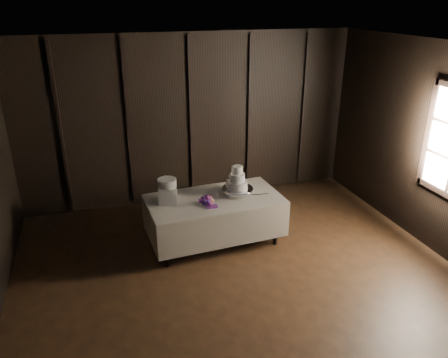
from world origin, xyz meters
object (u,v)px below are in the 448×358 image
cake_stand (237,191)px  bouquet (206,201)px  small_cake (167,183)px  display_table (215,218)px  box_pedestal (168,194)px  wedding_cake (236,180)px

cake_stand → bouquet: bearing=-158.8°
small_cake → cake_stand: bearing=-1.8°
display_table → box_pedestal: (-0.68, 0.08, 0.47)m
cake_stand → wedding_cake: 0.19m
display_table → cake_stand: 0.54m
bouquet → small_cake: small_cake is taller
wedding_cake → small_cake: 1.04m
wedding_cake → bouquet: size_ratio=0.98×
wedding_cake → box_pedestal: bearing=-179.1°
bouquet → small_cake: (-0.51, 0.25, 0.25)m
cake_stand → small_cake: small_cake is taller
bouquet → small_cake: size_ratio=1.35×
cake_stand → bouquet: bouquet is taller
cake_stand → box_pedestal: 1.06m
display_table → small_cake: (-0.68, 0.08, 0.65)m
box_pedestal → cake_stand: bearing=-1.8°
display_table → bouquet: bearing=-139.2°
display_table → cake_stand: size_ratio=4.23×
display_table → small_cake: small_cake is taller
wedding_cake → box_pedestal: size_ratio=1.39×
cake_stand → small_cake: size_ratio=1.78×
wedding_cake → small_cake: size_ratio=1.33×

